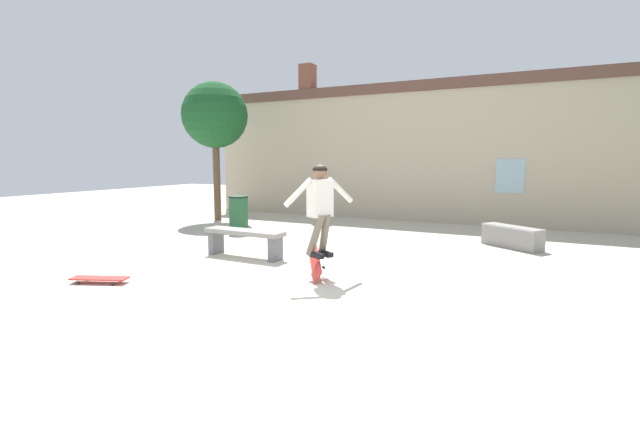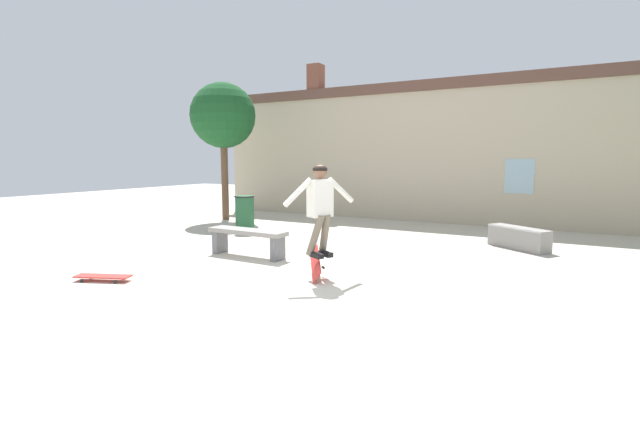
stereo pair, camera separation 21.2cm
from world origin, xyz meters
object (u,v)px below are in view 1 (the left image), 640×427
tree_left (215,116)px  skater (320,202)px  park_bench (244,237)px  skate_ledge (512,237)px  skateboard_flipping (316,263)px  trash_bin (239,213)px  skateboard_resting (100,278)px

tree_left → skater: size_ratio=2.93×
park_bench → skate_ledge: bearing=36.4°
skate_ledge → skateboard_flipping: 4.60m
park_bench → skateboard_flipping: (1.81, -0.68, -0.14)m
skater → skateboard_flipping: skater is taller
skater → tree_left: bearing=169.7°
tree_left → skateboard_flipping: bearing=-38.7°
skate_ledge → trash_bin: 6.23m
trash_bin → skateboard_resting: bearing=-79.5°
park_bench → skateboard_flipping: bearing=-19.3°
trash_bin → skateboard_resting: size_ratio=1.08×
skater → skateboard_resting: size_ratio=1.63×
trash_bin → skateboard_flipping: trash_bin is taller
tree_left → skateboard_resting: tree_left is taller
tree_left → skateboard_flipping: tree_left is taller
park_bench → skater: skater is taller
skater → trash_bin: bearing=169.9°
trash_bin → skater: (3.62, -2.84, 0.68)m
skateboard_flipping → skateboard_resting: bearing=-91.0°
skater → skateboard_resting: skater is taller
tree_left → skateboard_flipping: (5.46, -4.38, -2.84)m
tree_left → park_bench: size_ratio=2.51×
skate_ledge → trash_bin: bearing=-136.1°
park_bench → skater: 2.17m
skateboard_flipping → skateboard_resting: size_ratio=0.77×
park_bench → skateboard_flipping: park_bench is taller
trash_bin → skateboard_resting: 4.57m
park_bench → skateboard_resting: (-0.89, -2.33, -0.30)m
tree_left → skate_ledge: (8.08, -0.59, -2.84)m
skater → skateboard_flipping: (-0.08, 0.02, -0.94)m
tree_left → skate_ledge: 8.58m
skate_ledge → skater: 4.66m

